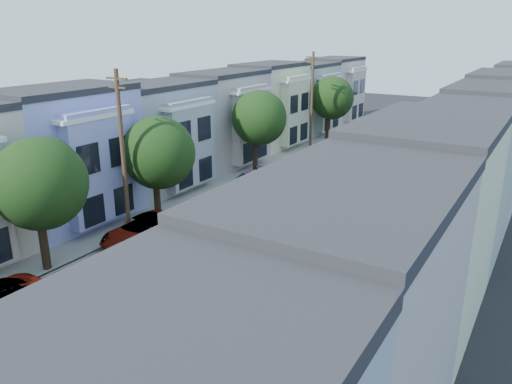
{
  "coord_description": "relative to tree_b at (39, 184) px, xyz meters",
  "views": [
    {
      "loc": [
        15.32,
        -18.39,
        12.26
      ],
      "look_at": [
        -0.64,
        7.82,
        2.2
      ],
      "focal_mm": 35.0,
      "sensor_mm": 36.0,
      "label": 1
    }
  ],
  "objects": [
    {
      "name": "tree_b",
      "position": [
        0.0,
        0.0,
        0.0
      ],
      "size": [
        4.7,
        4.7,
        7.27
      ],
      "color": "black",
      "rests_on": "ground"
    },
    {
      "name": "tree_far_r",
      "position": [
        13.19,
        33.04,
        -1.2
      ],
      "size": [
        2.82,
        2.82,
        5.16
      ],
      "color": "black",
      "rests_on": "ground"
    },
    {
      "name": "parked_left_c",
      "position": [
        1.4,
        5.46,
        -4.13
      ],
      "size": [
        2.75,
        5.64,
        1.54
      ],
      "primitive_type": "imported",
      "rotation": [
        0.0,
        0.0,
        0.03
      ],
      "color": "#9396A8",
      "rests_on": "ground"
    },
    {
      "name": "parked_left_d",
      "position": [
        1.4,
        17.49,
        -4.2
      ],
      "size": [
        2.2,
        4.75,
        1.4
      ],
      "primitive_type": "imported",
      "rotation": [
        0.0,
        0.0,
        -0.05
      ],
      "color": "#3B180A",
      "rests_on": "ground"
    },
    {
      "name": "lead_sedan",
      "position": [
        8.9,
        25.14,
        -4.15
      ],
      "size": [
        2.53,
        5.15,
        1.5
      ],
      "primitive_type": "imported",
      "rotation": [
        0.0,
        0.0,
        -0.09
      ],
      "color": "black",
      "rests_on": "ground"
    },
    {
      "name": "curb_right",
      "position": [
        12.35,
        18.73,
        -4.82
      ],
      "size": [
        0.3,
        70.0,
        0.15
      ],
      "primitive_type": "cube",
      "color": "gray",
      "rests_on": "ground"
    },
    {
      "name": "tree_d",
      "position": [
        -0.0,
        21.23,
        0.2
      ],
      "size": [
        4.65,
        4.65,
        7.45
      ],
      "color": "black",
      "rests_on": "ground"
    },
    {
      "name": "parked_right_a",
      "position": [
        11.2,
        -3.07,
        -4.28
      ],
      "size": [
        1.64,
        3.89,
        1.24
      ],
      "primitive_type": "imported",
      "rotation": [
        0.0,
        0.0,
        0.05
      ],
      "color": "#525C60",
      "rests_on": "ground"
    },
    {
      "name": "tree_e",
      "position": [
        -0.0,
        36.77,
        0.13
      ],
      "size": [
        4.7,
        4.7,
        7.4
      ],
      "color": "black",
      "rests_on": "ground"
    },
    {
      "name": "townhouse_row_left",
      "position": [
        -4.85,
        18.73,
        -4.9
      ],
      "size": [
        5.0,
        70.0,
        8.5
      ],
      "primitive_type": "cube",
      "color": "#9FB09E",
      "rests_on": "ground"
    },
    {
      "name": "utility_pole_far",
      "position": [
        0.0,
        31.73,
        0.25
      ],
      "size": [
        1.6,
        0.26,
        10.0
      ],
      "color": "#42301E",
      "rests_on": "ground"
    },
    {
      "name": "centerline",
      "position": [
        6.3,
        18.73,
        -4.9
      ],
      "size": [
        0.12,
        70.0,
        0.01
      ],
      "primitive_type": "cube",
      "color": "gold",
      "rests_on": "ground"
    },
    {
      "name": "ground",
      "position": [
        6.3,
        3.73,
        -4.9
      ],
      "size": [
        160.0,
        160.0,
        0.0
      ],
      "primitive_type": "plane",
      "color": "black",
      "rests_on": "ground"
    },
    {
      "name": "parked_right_d",
      "position": [
        11.2,
        32.47,
        -4.21
      ],
      "size": [
        2.29,
        4.7,
        1.37
      ],
      "primitive_type": "imported",
      "rotation": [
        0.0,
        0.0,
        0.08
      ],
      "color": "black",
      "rests_on": "ground"
    },
    {
      "name": "utility_pole_near",
      "position": [
        0.0,
        5.73,
        0.25
      ],
      "size": [
        1.6,
        0.26,
        10.0
      ],
      "color": "#42301E",
      "rests_on": "ground"
    },
    {
      "name": "sidewalk_right",
      "position": [
        13.65,
        18.73,
        -4.82
      ],
      "size": [
        2.6,
        70.0,
        0.15
      ],
      "primitive_type": "cube",
      "color": "gray",
      "rests_on": "ground"
    },
    {
      "name": "tree_c",
      "position": [
        0.0,
        8.7,
        -0.23
      ],
      "size": [
        4.7,
        4.7,
        7.04
      ],
      "color": "black",
      "rests_on": "ground"
    },
    {
      "name": "curb_left",
      "position": [
        0.25,
        18.73,
        -4.82
      ],
      "size": [
        0.3,
        70.0,
        0.15
      ],
      "primitive_type": "cube",
      "color": "gray",
      "rests_on": "ground"
    },
    {
      "name": "fedex_truck",
      "position": [
        7.63,
        16.5,
        -3.05
      ],
      "size": [
        2.65,
        6.88,
        3.3
      ],
      "rotation": [
        0.0,
        0.0,
        -0.13
      ],
      "color": "white",
      "rests_on": "ground"
    },
    {
      "name": "road_slab",
      "position": [
        6.3,
        18.73,
        -4.89
      ],
      "size": [
        12.0,
        70.0,
        0.02
      ],
      "primitive_type": "cube",
      "color": "black",
      "rests_on": "ground"
    },
    {
      "name": "parked_right_b",
      "position": [
        11.2,
        2.45,
        -4.29
      ],
      "size": [
        2.03,
        4.39,
        1.22
      ],
      "primitive_type": "imported",
      "rotation": [
        0.0,
        0.0,
        -0.0
      ],
      "color": "silver",
      "rests_on": "ground"
    },
    {
      "name": "parked_right_c",
      "position": [
        11.2,
        21.58,
        -4.25
      ],
      "size": [
        1.91,
        4.36,
        1.3
      ],
      "primitive_type": "imported",
      "rotation": [
        0.0,
        0.0,
        0.02
      ],
      "color": "black",
      "rests_on": "ground"
    },
    {
      "name": "townhouse_row_right",
      "position": [
        17.45,
        18.73,
        -4.9
      ],
      "size": [
        5.0,
        70.0,
        8.5
      ],
      "primitive_type": "cube",
      "color": "#9FB09E",
      "rests_on": "ground"
    },
    {
      "name": "sidewalk_left",
      "position": [
        -1.05,
        18.73,
        -4.82
      ],
      "size": [
        2.6,
        70.0,
        0.15
      ],
      "primitive_type": "cube",
      "color": "gray",
      "rests_on": "ground"
    }
  ]
}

